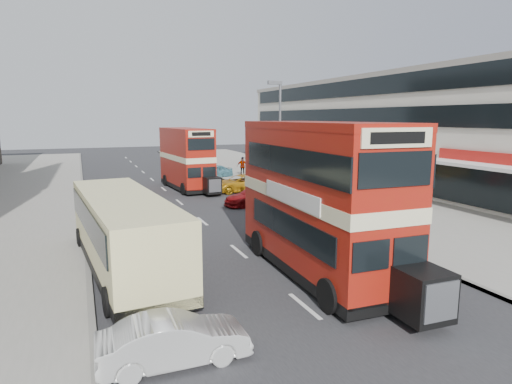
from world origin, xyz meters
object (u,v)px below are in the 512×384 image
coach (124,230)px  car_right_c (213,172)px  bus_main (319,198)px  bus_second (187,158)px  street_lamp (279,131)px  cyclist (250,189)px  pedestrian_far (242,166)px  pedestrian_near (311,191)px  car_right_a (255,196)px  car_right_b (240,183)px  car_left_front (174,340)px

coach → car_right_c: (10.29, 23.20, -0.92)m
car_right_c → bus_main: bearing=-15.2°
bus_second → coach: 19.17m
bus_second → car_right_c: bus_second is taller
street_lamp → car_right_c: size_ratio=2.15×
bus_second → bus_main: bearing=85.5°
bus_main → car_right_c: size_ratio=2.61×
bus_main → cyclist: size_ratio=4.31×
bus_main → pedestrian_far: size_ratio=5.44×
bus_second → pedestrian_near: bus_second is taller
car_right_a → coach: bearing=-51.2°
pedestrian_near → cyclist: 4.76m
pedestrian_near → cyclist: size_ratio=0.86×
bus_main → car_right_b: size_ratio=2.09×
coach → car_right_a: coach is taller
bus_second → coach: bus_second is taller
car_right_a → pedestrian_far: 13.89m
bus_main → bus_second: bus_main is taller
pedestrian_far → cyclist: 12.37m
street_lamp → bus_main: size_ratio=0.83×
car_right_c → pedestrian_near: 15.99m
pedestrian_near → bus_main: bearing=40.5°
bus_second → car_left_front: bearing=71.7°
car_right_c → pedestrian_near: bearing=-0.9°
car_left_front → car_right_c: size_ratio=0.94×
coach → car_left_front: coach is taller
car_right_a → car_right_b: 5.43m
pedestrian_near → pedestrian_far: (1.16, 15.72, -0.08)m
car_right_c → car_right_b: bearing=-8.3°
bus_main → coach: (-6.60, 3.03, -1.27)m
street_lamp → coach: (-11.29, -10.57, -3.22)m
car_right_b → car_right_a: bearing=-12.7°
street_lamp → coach: 15.79m
coach → car_right_b: coach is taller
car_right_b → pedestrian_far: pedestrian_far is taller
street_lamp → bus_main: street_lamp is taller
bus_main → car_right_c: (3.69, 26.23, -2.19)m
bus_second → coach: (-6.58, -17.98, -0.92)m
pedestrian_near → car_left_front: bearing=29.3°
car_left_front → car_right_b: 24.21m
coach → car_left_front: bearing=-92.0°
car_right_b → pedestrian_near: bearing=11.0°
pedestrian_far → cyclist: size_ratio=0.79×
car_right_b → cyclist: cyclist is taller
coach → street_lamp: bearing=37.7°
pedestrian_far → car_left_front: bearing=-102.1°
coach → car_right_c: 25.39m
bus_main → coach: bus_main is taller
pedestrian_far → street_lamp: bearing=-87.9°
car_right_b → car_right_c: 8.11m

